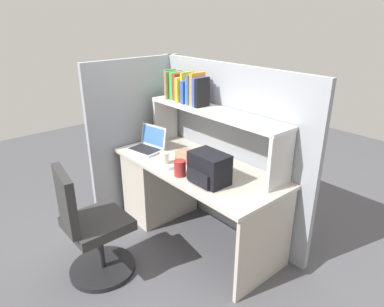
% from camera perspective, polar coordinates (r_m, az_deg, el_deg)
% --- Properties ---
extents(ground_plane, '(8.00, 8.00, 0.00)m').
position_cam_1_polar(ground_plane, '(3.32, 0.67, -13.46)').
color(ground_plane, '#4C4C51').
extents(desk, '(1.60, 0.70, 0.73)m').
position_cam_1_polar(desk, '(3.37, -3.69, -4.89)').
color(desk, beige).
rests_on(desk, ground_plane).
extents(cubicle_partition_rear, '(1.84, 0.05, 1.55)m').
position_cam_1_polar(cubicle_partition_rear, '(3.18, 5.89, 0.68)').
color(cubicle_partition_rear, gray).
rests_on(cubicle_partition_rear, ground_plane).
extents(cubicle_partition_left, '(0.05, 1.06, 1.55)m').
position_cam_1_polar(cubicle_partition_left, '(3.55, -9.00, 2.86)').
color(cubicle_partition_left, gray).
rests_on(cubicle_partition_left, ground_plane).
extents(overhead_hutch, '(1.44, 0.28, 0.45)m').
position_cam_1_polar(overhead_hutch, '(2.96, 3.69, 5.37)').
color(overhead_hutch, beige).
rests_on(overhead_hutch, desk).
extents(reference_books_on_shelf, '(0.49, 0.19, 0.29)m').
position_cam_1_polar(reference_books_on_shelf, '(3.17, -0.93, 10.73)').
color(reference_books_on_shelf, green).
rests_on(reference_books_on_shelf, overhead_hutch).
extents(laptop, '(0.35, 0.30, 0.22)m').
position_cam_1_polar(laptop, '(3.29, -7.25, 1.48)').
color(laptop, '#B7BABF').
rests_on(laptop, desk).
extents(backpack, '(0.30, 0.23, 0.24)m').
position_cam_1_polar(backpack, '(2.62, 2.80, -2.50)').
color(backpack, black).
rests_on(backpack, desk).
extents(computer_mouse, '(0.10, 0.12, 0.03)m').
position_cam_1_polar(computer_mouse, '(2.88, -3.04, -2.26)').
color(computer_mouse, silver).
rests_on(computer_mouse, desk).
extents(paper_cup, '(0.08, 0.08, 0.10)m').
position_cam_1_polar(paper_cup, '(2.97, -4.60, -0.74)').
color(paper_cup, white).
rests_on(paper_cup, desk).
extents(tissue_box, '(0.24, 0.15, 0.10)m').
position_cam_1_polar(tissue_box, '(2.98, -0.47, -0.64)').
color(tissue_box, '#9E7F60').
rests_on(tissue_box, desk).
extents(snack_canister, '(0.10, 0.10, 0.13)m').
position_cam_1_polar(snack_canister, '(2.74, -2.01, -2.45)').
color(snack_canister, maroon).
rests_on(snack_canister, desk).
extents(office_chair, '(0.52, 0.52, 0.93)m').
position_cam_1_polar(office_chair, '(2.80, -16.38, -12.31)').
color(office_chair, black).
rests_on(office_chair, ground_plane).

